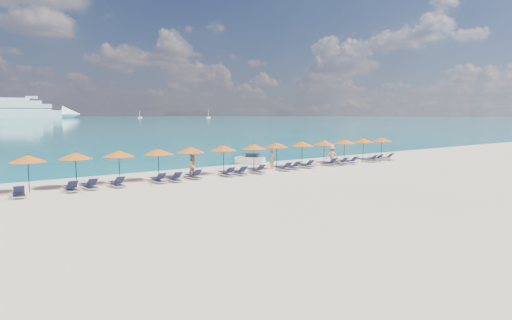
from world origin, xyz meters
TOP-DOWN VIEW (x-y plane):
  - ground at (0.00, 0.00)m, footprint 1400.00×1400.00m
  - cruise_ship at (62.73, 575.48)m, footprint 127.98×57.71m
  - sailboat_near at (184.64, 511.18)m, footprint 5.38×1.79m
  - sailboat_far at (268.70, 481.92)m, footprint 5.99×2.00m
  - jetski at (4.16, 9.61)m, footprint 2.31×2.83m
  - beachgoer_a at (3.52, 5.50)m, footprint 0.82×0.81m
  - beachgoer_b at (-4.18, 5.02)m, footprint 0.82×0.48m
  - beachgoer_c at (9.25, 4.16)m, footprint 1.29×1.01m
  - umbrella_1 at (-14.89, 5.26)m, footprint 2.10×2.10m
  - umbrella_2 at (-12.19, 5.50)m, footprint 2.10×2.10m
  - umbrella_3 at (-9.49, 5.39)m, footprint 2.10×2.10m
  - umbrella_4 at (-6.77, 5.27)m, footprint 2.10×2.10m
  - umbrella_5 at (-4.20, 5.38)m, footprint 2.10×2.10m
  - umbrella_6 at (-1.38, 5.38)m, footprint 2.10×2.10m
  - umbrella_7 at (1.41, 5.23)m, footprint 2.10×2.10m
  - umbrella_8 at (4.00, 5.50)m, footprint 2.10×2.10m
  - umbrella_9 at (6.77, 5.37)m, footprint 2.10×2.10m
  - umbrella_10 at (9.41, 5.30)m, footprint 2.10×2.10m
  - umbrella_11 at (12.36, 5.50)m, footprint 2.10×2.10m
  - umbrella_12 at (15.08, 5.49)m, footprint 2.10×2.10m
  - umbrella_13 at (17.75, 5.33)m, footprint 2.10×2.10m
  - lounger_2 at (-15.59, 3.98)m, footprint 0.78×1.75m
  - lounger_3 at (-12.83, 4.14)m, footprint 0.66×1.71m
  - lounger_4 at (-11.71, 4.33)m, footprint 0.73×1.74m
  - lounger_5 at (-10.07, 4.19)m, footprint 0.69×1.72m
  - lounger_6 at (-7.31, 4.18)m, footprint 0.66×1.71m
  - lounger_7 at (-6.19, 4.01)m, footprint 0.67×1.72m
  - lounger_8 at (-4.57, 4.33)m, footprint 0.76×1.75m
  - lounger_9 at (-1.94, 4.07)m, footprint 0.63×1.70m
  - lounger_10 at (-0.80, 4.02)m, footprint 0.78×1.75m
  - lounger_11 at (0.80, 3.96)m, footprint 0.63×1.70m
  - lounger_12 at (3.53, 4.02)m, footprint 0.72×1.73m
  - lounger_13 at (4.68, 4.20)m, footprint 0.67×1.72m
  - lounger_14 at (6.32, 4.33)m, footprint 0.72×1.73m
  - lounger_15 at (9.03, 4.25)m, footprint 0.67×1.72m
  - lounger_16 at (10.12, 3.99)m, footprint 0.62×1.70m
  - lounger_17 at (11.67, 4.10)m, footprint 0.74×1.74m
  - lounger_18 at (14.37, 4.05)m, footprint 0.65×1.71m
  - lounger_19 at (15.45, 4.22)m, footprint 0.71×1.73m
  - lounger_20 at (17.06, 4.18)m, footprint 0.73×1.74m

SIDE VIEW (x-z plane):
  - ground at x=0.00m, z-range 0.00..0.00m
  - lounger_2 at x=-15.59m, z-range -0.09..0.56m
  - lounger_3 at x=-12.83m, z-range -0.09..0.56m
  - lounger_4 at x=-11.71m, z-range -0.09..0.56m
  - lounger_5 at x=-10.07m, z-range -0.09..0.56m
  - lounger_6 at x=-7.31m, z-range -0.09..0.56m
  - lounger_7 at x=-6.19m, z-range -0.09..0.56m
  - lounger_8 at x=-4.57m, z-range -0.09..0.56m
  - lounger_9 at x=-1.94m, z-range -0.09..0.56m
  - lounger_10 at x=-0.80m, z-range -0.09..0.56m
  - lounger_11 at x=0.80m, z-range -0.09..0.56m
  - lounger_12 at x=3.53m, z-range -0.09..0.56m
  - lounger_13 at x=4.68m, z-range -0.09..0.56m
  - lounger_14 at x=6.32m, z-range -0.09..0.56m
  - lounger_15 at x=9.03m, z-range -0.09..0.56m
  - lounger_16 at x=10.12m, z-range -0.09..0.56m
  - lounger_17 at x=11.67m, z-range -0.09..0.56m
  - lounger_18 at x=14.37m, z-range -0.09..0.56m
  - lounger_19 at x=15.45m, z-range -0.09..0.56m
  - lounger_20 at x=17.06m, z-range -0.09..0.56m
  - jetski at x=4.16m, z-range -0.09..0.88m
  - beachgoer_b at x=-4.18m, z-range 0.00..1.68m
  - beachgoer_c at x=9.25m, z-range 0.00..1.82m
  - beachgoer_a at x=3.52m, z-range 0.00..1.90m
  - sailboat_near at x=184.64m, z-range -3.92..5.94m
  - sailboat_far at x=268.70m, z-range -4.36..6.61m
  - umbrella_1 at x=-14.89m, z-range 0.88..3.16m
  - umbrella_2 at x=-12.19m, z-range 0.88..3.16m
  - umbrella_3 at x=-9.49m, z-range 0.88..3.16m
  - umbrella_4 at x=-6.77m, z-range 0.88..3.16m
  - umbrella_5 at x=-4.20m, z-range 0.88..3.16m
  - umbrella_6 at x=-1.38m, z-range 0.88..3.16m
  - umbrella_7 at x=1.41m, z-range 0.88..3.16m
  - umbrella_8 at x=4.00m, z-range 0.88..3.16m
  - umbrella_9 at x=6.77m, z-range 0.88..3.16m
  - umbrella_10 at x=9.41m, z-range 0.88..3.16m
  - umbrella_11 at x=12.36m, z-range 0.88..3.16m
  - umbrella_12 at x=15.08m, z-range 0.88..3.16m
  - umbrella_13 at x=17.75m, z-range 0.88..3.16m
  - cruise_ship at x=62.73m, z-range -8.53..27.04m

